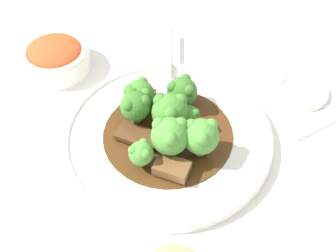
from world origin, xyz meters
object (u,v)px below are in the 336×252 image
(broccoli_floret_7, at_px, (141,153))
(side_bowl_kimchi, at_px, (56,56))
(serving_spoon, at_px, (169,85))
(broccoli_floret_6, at_px, (170,136))
(sauce_dish, at_px, (303,92))
(beef_strip_2, at_px, (162,102))
(broccoli_floret_5, at_px, (188,116))
(broccoli_floret_1, at_px, (139,94))
(broccoli_floret_0, at_px, (201,136))
(main_plate, at_px, (168,137))
(broccoli_floret_2, at_px, (135,105))
(beef_strip_1, at_px, (138,136))
(broccoli_floret_3, at_px, (170,112))
(beef_strip_0, at_px, (172,168))
(broccoli_floret_4, at_px, (182,91))

(broccoli_floret_7, distance_m, side_bowl_kimchi, 0.27)
(broccoli_floret_7, distance_m, serving_spoon, 0.15)
(broccoli_floret_6, distance_m, sauce_dish, 0.26)
(beef_strip_2, relative_size, broccoli_floret_5, 1.50)
(broccoli_floret_1, bearing_deg, serving_spoon, 11.81)
(broccoli_floret_0, bearing_deg, beef_strip_2, 89.47)
(serving_spoon, bearing_deg, broccoli_floret_5, -102.46)
(broccoli_floret_0, xyz_separation_m, broccoli_floret_6, (-0.04, 0.02, 0.00))
(main_plate, relative_size, beef_strip_2, 5.18)
(broccoli_floret_5, bearing_deg, broccoli_floret_6, -149.59)
(side_bowl_kimchi, bearing_deg, broccoli_floret_2, -74.96)
(sauce_dish, bearing_deg, broccoli_floret_7, 179.99)
(beef_strip_1, bearing_deg, main_plate, -18.78)
(broccoli_floret_2, bearing_deg, broccoli_floret_6, -81.68)
(beef_strip_2, bearing_deg, main_plate, -111.69)
(beef_strip_1, relative_size, broccoli_floret_3, 1.16)
(broccoli_floret_7, bearing_deg, beef_strip_0, -48.85)
(broccoli_floret_0, bearing_deg, broccoli_floret_6, 151.15)
(broccoli_floret_7, xyz_separation_m, side_bowl_kimchi, (-0.02, 0.27, -0.02))
(beef_strip_0, relative_size, broccoli_floret_5, 1.42)
(main_plate, distance_m, broccoli_floret_2, 0.07)
(broccoli_floret_0, distance_m, broccoli_floret_7, 0.08)
(broccoli_floret_0, xyz_separation_m, serving_spoon, (0.03, 0.13, -0.03))
(broccoli_floret_2, bearing_deg, beef_strip_2, 9.80)
(beef_strip_2, height_order, side_bowl_kimchi, side_bowl_kimchi)
(side_bowl_kimchi, bearing_deg, beef_strip_2, -61.14)
(broccoli_floret_2, bearing_deg, broccoli_floret_1, 50.25)
(side_bowl_kimchi, distance_m, sauce_dish, 0.41)
(broccoli_floret_7, bearing_deg, serving_spoon, 44.59)
(broccoli_floret_2, height_order, broccoli_floret_5, broccoli_floret_2)
(broccoli_floret_4, distance_m, broccoli_floret_6, 0.10)
(beef_strip_1, bearing_deg, broccoli_floret_1, 58.26)
(broccoli_floret_7, xyz_separation_m, serving_spoon, (0.11, 0.11, -0.02))
(broccoli_floret_5, xyz_separation_m, side_bowl_kimchi, (-0.11, 0.24, -0.02))
(beef_strip_2, bearing_deg, broccoli_floret_0, -90.53)
(beef_strip_2, height_order, serving_spoon, serving_spoon)
(beef_strip_1, height_order, sauce_dish, beef_strip_1)
(broccoli_floret_4, distance_m, broccoli_floret_7, 0.13)
(main_plate, height_order, beef_strip_0, beef_strip_0)
(beef_strip_0, relative_size, beef_strip_2, 0.94)
(broccoli_floret_3, distance_m, broccoli_floret_6, 0.05)
(broccoli_floret_0, distance_m, broccoli_floret_4, 0.10)
(broccoli_floret_6, relative_size, sauce_dish, 0.77)
(broccoli_floret_1, xyz_separation_m, broccoli_floret_7, (-0.05, -0.09, -0.00))
(beef_strip_2, xyz_separation_m, side_bowl_kimchi, (-0.10, 0.18, 0.00))
(broccoli_floret_5, distance_m, broccoli_floret_7, 0.09)
(beef_strip_0, bearing_deg, broccoli_floret_4, 52.04)
(broccoli_floret_6, xyz_separation_m, serving_spoon, (0.07, 0.11, -0.03))
(broccoli_floret_4, xyz_separation_m, broccoli_floret_7, (-0.11, -0.07, -0.00))
(broccoli_floret_0, relative_size, broccoli_floret_3, 0.98)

